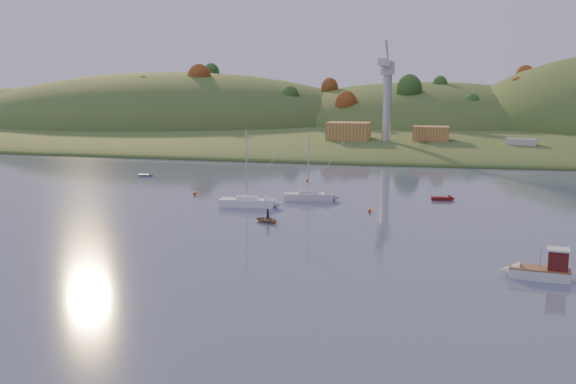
% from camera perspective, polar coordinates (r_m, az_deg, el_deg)
% --- Properties ---
extents(ground, '(500.00, 500.00, 0.00)m').
position_cam_1_polar(ground, '(49.27, -4.80, -10.46)').
color(ground, '#3A485F').
rests_on(ground, ground).
extents(far_shore, '(620.00, 220.00, 1.50)m').
position_cam_1_polar(far_shore, '(274.94, 10.05, 5.84)').
color(far_shore, '#324E1F').
rests_on(far_shore, ground).
extents(shore_slope, '(640.00, 150.00, 7.00)m').
position_cam_1_polar(shore_slope, '(210.22, 9.09, 4.79)').
color(shore_slope, '#324E1F').
rests_on(shore_slope, ground).
extents(hill_left_far, '(120.00, 100.00, 32.00)m').
position_cam_1_polar(hill_left_far, '(312.71, -21.00, 5.78)').
color(hill_left_far, '#324E1F').
rests_on(hill_left_far, ground).
extents(hill_left, '(170.00, 140.00, 44.00)m').
position_cam_1_polar(hill_left, '(265.95, -10.16, 5.72)').
color(hill_left, '#324E1F').
rests_on(hill_left, ground).
extents(hill_center, '(140.00, 120.00, 36.00)m').
position_cam_1_polar(hill_center, '(254.64, 12.07, 5.50)').
color(hill_center, '#324E1F').
rests_on(hill_center, ground).
extents(hillside_trees, '(280.00, 50.00, 32.00)m').
position_cam_1_polar(hillside_trees, '(230.11, 9.45, 5.17)').
color(hillside_trees, '#204A1A').
rests_on(hillside_trees, ground).
extents(wharf, '(42.00, 16.00, 2.40)m').
position_cam_1_polar(wharf, '(167.04, 9.78, 3.99)').
color(wharf, slate).
rests_on(wharf, ground).
extents(shed_west, '(11.00, 8.00, 4.80)m').
position_cam_1_polar(shed_west, '(168.97, 5.41, 5.38)').
color(shed_west, '#9A6233').
rests_on(shed_west, wharf).
extents(shed_east, '(9.00, 7.00, 4.00)m').
position_cam_1_polar(shed_east, '(168.51, 12.57, 5.04)').
color(shed_east, '#9A6233').
rests_on(shed_east, wharf).
extents(dock_crane, '(3.20, 28.00, 20.30)m').
position_cam_1_polar(dock_crane, '(162.91, 8.79, 9.51)').
color(dock_crane, '#B7B7BC').
rests_on(dock_crane, wharf).
extents(fishing_boat, '(6.14, 2.63, 3.80)m').
position_cam_1_polar(fishing_boat, '(60.61, 21.10, -6.41)').
color(fishing_boat, silver).
rests_on(fishing_boat, ground).
extents(sailboat_near, '(7.91, 2.97, 10.74)m').
position_cam_1_polar(sailboat_near, '(89.71, -3.67, -0.86)').
color(sailboat_near, white).
rests_on(sailboat_near, ground).
extents(sailboat_far, '(7.48, 3.24, 10.04)m').
position_cam_1_polar(sailboat_far, '(94.68, 1.83, -0.31)').
color(sailboat_far, silver).
rests_on(sailboat_far, ground).
extents(canoe, '(3.70, 3.28, 0.63)m').
position_cam_1_polar(canoe, '(79.40, -1.80, -2.49)').
color(canoe, '#A17D59').
rests_on(canoe, ground).
extents(paddler, '(0.55, 0.64, 1.49)m').
position_cam_1_polar(paddler, '(79.31, -1.81, -2.19)').
color(paddler, black).
rests_on(paddler, ground).
extents(red_tender, '(3.69, 1.75, 1.21)m').
position_cam_1_polar(red_tender, '(97.41, 13.87, -0.56)').
color(red_tender, '#5F0F0D').
rests_on(red_tender, ground).
extents(grey_dinghy, '(2.82, 1.69, 0.99)m').
position_cam_1_polar(grey_dinghy, '(122.15, -12.33, 1.46)').
color(grey_dinghy, slate).
rests_on(grey_dinghy, ground).
extents(work_vessel, '(16.83, 8.77, 4.12)m').
position_cam_1_polar(work_vessel, '(163.99, 19.99, 3.56)').
color(work_vessel, slate).
rests_on(work_vessel, ground).
extents(buoy_0, '(0.50, 0.50, 0.50)m').
position_cam_1_polar(buoy_0, '(86.04, 7.26, -1.67)').
color(buoy_0, red).
rests_on(buoy_0, ground).
extents(buoy_1, '(0.50, 0.50, 0.50)m').
position_cam_1_polar(buoy_1, '(100.09, -8.31, -0.12)').
color(buoy_1, red).
rests_on(buoy_1, ground).
extents(buoy_2, '(0.50, 0.50, 0.50)m').
position_cam_1_polar(buoy_2, '(113.18, 1.74, 1.08)').
color(buoy_2, red).
rests_on(buoy_2, ground).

